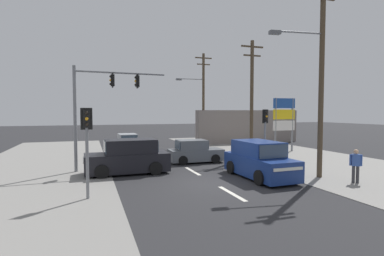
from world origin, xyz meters
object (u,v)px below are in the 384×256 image
(utility_pole_foreground_right, at_px, (319,71))
(suv_oncoming_near, at_px, (259,161))
(utility_pole_background_right, at_px, (202,96))
(hatchback_kerbside_parked, at_px, (195,152))
(pedestrian_at_kerb, at_px, (356,164))
(utility_pole_midground_right, at_px, (252,96))
(shopping_plaza_sign, at_px, (284,117))
(suv_receding_far, at_px, (128,158))
(hatchback_crossing_left, at_px, (127,143))
(traffic_signal_mast, at_px, (99,99))
(pedestal_signal_left_kerb, at_px, (87,137))
(pedestal_signal_right_kerb, at_px, (265,128))

(utility_pole_foreground_right, bearing_deg, suv_oncoming_near, 161.01)
(utility_pole_background_right, distance_m, hatchback_kerbside_parked, 11.66)
(pedestrian_at_kerb, bearing_deg, utility_pole_foreground_right, 116.39)
(hatchback_kerbside_parked, relative_size, pedestrian_at_kerb, 2.26)
(utility_pole_foreground_right, height_order, utility_pole_midground_right, utility_pole_foreground_right)
(shopping_plaza_sign, height_order, suv_oncoming_near, shopping_plaza_sign)
(utility_pole_background_right, height_order, pedestrian_at_kerb, utility_pole_background_right)
(utility_pole_midground_right, height_order, suv_receding_far, utility_pole_midground_right)
(hatchback_kerbside_parked, bearing_deg, shopping_plaza_sign, 16.32)
(utility_pole_midground_right, bearing_deg, utility_pole_foreground_right, -92.94)
(hatchback_crossing_left, bearing_deg, traffic_signal_mast, -107.26)
(hatchback_crossing_left, bearing_deg, utility_pole_midground_right, -37.91)
(traffic_signal_mast, height_order, suv_receding_far, traffic_signal_mast)
(traffic_signal_mast, distance_m, pedestrian_at_kerb, 13.91)
(pedestal_signal_left_kerb, bearing_deg, pedestrian_at_kerb, -6.73)
(pedestal_signal_right_kerb, height_order, hatchback_crossing_left, pedestal_signal_right_kerb)
(pedestal_signal_left_kerb, height_order, pedestrian_at_kerb, pedestal_signal_left_kerb)
(pedestal_signal_right_kerb, bearing_deg, utility_pole_midground_right, 70.96)
(utility_pole_foreground_right, relative_size, hatchback_crossing_left, 2.77)
(traffic_signal_mast, bearing_deg, pedestal_signal_right_kerb, -13.82)
(hatchback_kerbside_parked, distance_m, pedestrian_at_kerb, 9.70)
(pedestal_signal_right_kerb, bearing_deg, traffic_signal_mast, 166.18)
(suv_oncoming_near, bearing_deg, utility_pole_background_right, 79.91)
(traffic_signal_mast, relative_size, suv_receding_far, 1.31)
(pedestal_signal_right_kerb, distance_m, hatchback_crossing_left, 12.80)
(utility_pole_foreground_right, bearing_deg, traffic_signal_mast, 151.82)
(pedestal_signal_left_kerb, xyz_separation_m, hatchback_kerbside_parked, (6.81, 6.74, -1.71))
(utility_pole_midground_right, distance_m, suv_oncoming_near, 8.01)
(utility_pole_midground_right, bearing_deg, traffic_signal_mast, -171.48)
(pedestal_signal_left_kerb, xyz_separation_m, suv_oncoming_near, (8.39, 1.18, -1.53))
(hatchback_kerbside_parked, bearing_deg, hatchback_crossing_left, 116.24)
(shopping_plaza_sign, bearing_deg, pedestal_signal_right_kerb, -133.80)
(suv_receding_far, distance_m, hatchback_crossing_left, 9.67)
(pedestal_signal_right_kerb, xyz_separation_m, pedestal_signal_left_kerb, (-10.23, -3.52, 0.00))
(pedestal_signal_left_kerb, distance_m, suv_receding_far, 5.17)
(utility_pole_foreground_right, bearing_deg, utility_pole_background_right, 90.32)
(traffic_signal_mast, xyz_separation_m, suv_oncoming_near, (7.74, -4.70, -3.26))
(suv_oncoming_near, bearing_deg, shopping_plaza_sign, 47.69)
(utility_pole_foreground_right, distance_m, utility_pole_midground_right, 7.38)
(traffic_signal_mast, relative_size, pedestal_signal_right_kerb, 1.69)
(hatchback_kerbside_parked, bearing_deg, suv_oncoming_near, -74.12)
(traffic_signal_mast, distance_m, pedestal_signal_left_kerb, 6.16)
(utility_pole_background_right, bearing_deg, shopping_plaza_sign, -56.98)
(utility_pole_midground_right, distance_m, shopping_plaza_sign, 4.91)
(utility_pole_foreground_right, relative_size, pedestal_signal_left_kerb, 2.88)
(utility_pole_midground_right, distance_m, suv_receding_far, 10.65)
(utility_pole_background_right, relative_size, hatchback_kerbside_parked, 2.55)
(utility_pole_background_right, bearing_deg, hatchback_crossing_left, -162.05)
(shopping_plaza_sign, distance_m, suv_oncoming_near, 11.30)
(hatchback_crossing_left, distance_m, pedestrian_at_kerb, 17.85)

